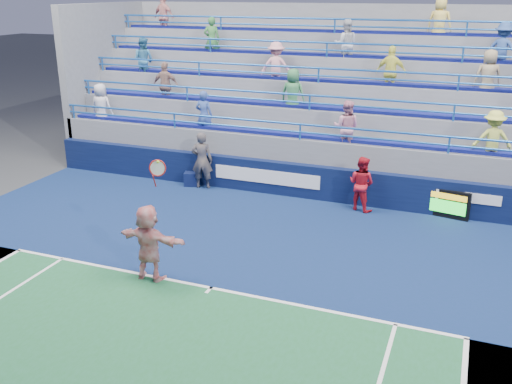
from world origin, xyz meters
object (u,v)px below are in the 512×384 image
at_px(tennis_player, 149,243).
at_px(judge_chair, 192,178).
at_px(serve_speed_board, 448,204).
at_px(ball_girl, 361,184).
at_px(line_judge, 202,160).

bearing_deg(tennis_player, judge_chair, 108.97).
distance_m(serve_speed_board, ball_girl, 2.58).
relative_size(serve_speed_board, tennis_player, 0.42).
height_order(serve_speed_board, line_judge, line_judge).
distance_m(judge_chair, ball_girl, 5.87).
distance_m(tennis_player, line_judge, 6.45).
height_order(line_judge, ball_girl, line_judge).
bearing_deg(ball_girl, tennis_player, 80.09).
bearing_deg(tennis_player, line_judge, 105.42).
bearing_deg(tennis_player, serve_speed_board, 45.98).
bearing_deg(line_judge, ball_girl, 165.15).
bearing_deg(line_judge, serve_speed_board, 167.53).
bearing_deg(line_judge, tennis_player, 91.64).
relative_size(judge_chair, line_judge, 0.44).
bearing_deg(line_judge, judge_chair, -28.02).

